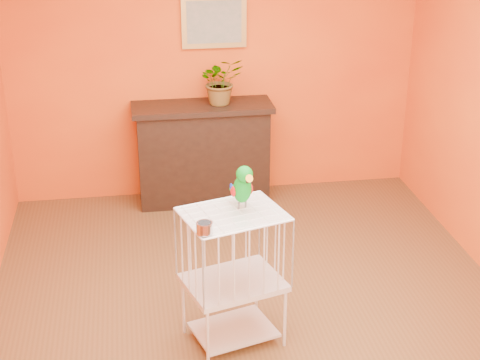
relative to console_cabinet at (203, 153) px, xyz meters
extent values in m
plane|color=brown|center=(0.15, -2.01, -0.50)|extent=(4.50, 4.50, 0.00)
plane|color=orange|center=(0.15, 0.24, 0.80)|extent=(4.00, 0.00, 4.00)
plane|color=orange|center=(0.15, -4.26, 0.80)|extent=(4.00, 0.00, 4.00)
cube|color=black|center=(0.00, 0.00, -0.03)|extent=(1.27, 0.42, 0.95)
cube|color=black|center=(0.00, 0.00, 0.47)|extent=(1.35, 0.49, 0.05)
cube|color=black|center=(0.00, -0.19, -0.03)|extent=(0.89, 0.02, 0.47)
cube|color=#572D19|center=(-0.26, -0.05, -0.13)|extent=(0.05, 0.19, 0.30)
cube|color=#335028|center=(-0.18, -0.05, -0.13)|extent=(0.05, 0.19, 0.30)
cube|color=#572D19|center=(-0.08, -0.05, -0.13)|extent=(0.05, 0.19, 0.30)
cube|color=#335028|center=(0.02, -0.05, -0.13)|extent=(0.05, 0.19, 0.30)
cube|color=#572D19|center=(0.13, -0.05, -0.13)|extent=(0.05, 0.19, 0.30)
imported|color=#26722D|center=(0.19, 0.04, 0.68)|extent=(0.48, 0.51, 0.35)
cube|color=#AD853D|center=(0.15, 0.21, 1.25)|extent=(0.62, 0.03, 0.50)
cube|color=gray|center=(0.15, 0.19, 1.25)|extent=(0.52, 0.01, 0.40)
cube|color=beige|center=(-0.05, -2.38, -0.42)|extent=(0.65, 0.56, 0.02)
cube|color=beige|center=(-0.05, -2.38, -0.03)|extent=(0.76, 0.66, 0.04)
cube|color=beige|center=(-0.05, -2.38, 0.49)|extent=(0.76, 0.66, 0.01)
cylinder|color=beige|center=(-0.27, -2.68, -0.28)|extent=(0.02, 0.02, 0.45)
cylinder|color=beige|center=(0.29, -2.52, -0.28)|extent=(0.02, 0.02, 0.45)
cylinder|color=beige|center=(-0.39, -2.25, -0.28)|extent=(0.02, 0.02, 0.45)
cylinder|color=beige|center=(0.16, -2.09, -0.28)|extent=(0.02, 0.02, 0.45)
cylinder|color=silver|center=(-0.27, -2.64, 0.54)|extent=(0.10, 0.10, 0.07)
cylinder|color=#59544C|center=(0.00, -2.31, 0.52)|extent=(0.01, 0.01, 0.05)
cylinder|color=#59544C|center=(0.05, -2.30, 0.52)|extent=(0.01, 0.01, 0.05)
ellipsoid|color=#037F12|center=(0.02, -2.31, 0.64)|extent=(0.16, 0.20, 0.23)
ellipsoid|color=#037F12|center=(0.03, -2.34, 0.76)|extent=(0.14, 0.14, 0.11)
cone|color=orange|center=(0.04, -2.39, 0.74)|extent=(0.07, 0.08, 0.07)
cone|color=black|center=(0.04, -2.38, 0.72)|extent=(0.03, 0.03, 0.03)
sphere|color=black|center=(0.00, -2.37, 0.77)|extent=(0.02, 0.02, 0.02)
sphere|color=black|center=(0.07, -2.35, 0.77)|extent=(0.02, 0.02, 0.02)
ellipsoid|color=#A50C0C|center=(-0.04, -2.31, 0.63)|extent=(0.04, 0.07, 0.08)
ellipsoid|color=navy|center=(0.08, -2.28, 0.63)|extent=(0.04, 0.07, 0.08)
cone|color=#037F12|center=(0.00, -2.23, 0.56)|extent=(0.11, 0.17, 0.12)
camera|label=1|loc=(-0.69, -6.71, 2.64)|focal=55.00mm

